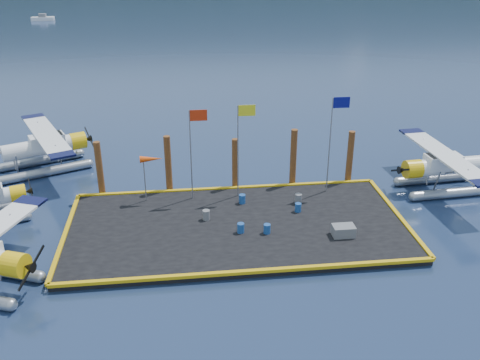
{
  "coord_description": "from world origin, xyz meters",
  "views": [
    {
      "loc": [
        -3.12,
        -27.71,
        16.16
      ],
      "look_at": [
        0.42,
        2.0,
        2.37
      ],
      "focal_mm": 40.0,
      "sensor_mm": 36.0,
      "label": 1
    }
  ],
  "objects_px": {
    "windsock": "(151,160)",
    "piling_1": "(168,166)",
    "drum_0": "(206,215)",
    "seaplane_d": "(447,169)",
    "piling_0": "(100,170)",
    "drum_3": "(241,228)",
    "flagpole_blue": "(334,131)",
    "drum_2": "(298,207)",
    "piling_2": "(235,165)",
    "drum_5": "(242,199)",
    "flagpole_red": "(194,141)",
    "seaplane_c": "(42,150)",
    "piling_4": "(350,159)",
    "drum_4": "(298,199)",
    "piling_3": "(293,159)",
    "flagpole_yellow": "(241,137)",
    "crate": "(343,231)"
  },
  "relations": [
    {
      "from": "drum_3",
      "to": "drum_4",
      "type": "bearing_deg",
      "value": 38.27
    },
    {
      "from": "seaplane_d",
      "to": "drum_5",
      "type": "relative_size",
      "value": 17.45
    },
    {
      "from": "drum_4",
      "to": "windsock",
      "type": "height_order",
      "value": "windsock"
    },
    {
      "from": "drum_3",
      "to": "flagpole_yellow",
      "type": "xyz_separation_m",
      "value": [
        0.6,
        4.78,
        3.82
      ]
    },
    {
      "from": "seaplane_c",
      "to": "drum_2",
      "type": "relative_size",
      "value": 18.49
    },
    {
      "from": "crate",
      "to": "flagpole_yellow",
      "type": "xyz_separation_m",
      "value": [
        -5.21,
        5.84,
        3.8
      ]
    },
    {
      "from": "flagpole_blue",
      "to": "piling_2",
      "type": "bearing_deg",
      "value": 165.52
    },
    {
      "from": "piling_2",
      "to": "windsock",
      "type": "bearing_deg",
      "value": -163.85
    },
    {
      "from": "flagpole_blue",
      "to": "windsock",
      "type": "xyz_separation_m",
      "value": [
        -11.72,
        0.0,
        -1.46
      ]
    },
    {
      "from": "windsock",
      "to": "piling_4",
      "type": "distance_m",
      "value": 13.68
    },
    {
      "from": "flagpole_blue",
      "to": "drum_2",
      "type": "bearing_deg",
      "value": -135.86
    },
    {
      "from": "drum_2",
      "to": "windsock",
      "type": "distance_m",
      "value": 9.72
    },
    {
      "from": "piling_2",
      "to": "crate",
      "type": "bearing_deg",
      "value": -53.95
    },
    {
      "from": "drum_3",
      "to": "drum_5",
      "type": "distance_m",
      "value": 3.72
    },
    {
      "from": "piling_4",
      "to": "piling_2",
      "type": "bearing_deg",
      "value": 180.0
    },
    {
      "from": "piling_0",
      "to": "piling_2",
      "type": "relative_size",
      "value": 1.05
    },
    {
      "from": "drum_4",
      "to": "drum_5",
      "type": "relative_size",
      "value": 1.08
    },
    {
      "from": "drum_3",
      "to": "windsock",
      "type": "distance_m",
      "value": 7.46
    },
    {
      "from": "windsock",
      "to": "piling_4",
      "type": "bearing_deg",
      "value": 6.75
    },
    {
      "from": "seaplane_d",
      "to": "piling_4",
      "type": "distance_m",
      "value": 6.62
    },
    {
      "from": "crate",
      "to": "piling_2",
      "type": "xyz_separation_m",
      "value": [
        -5.41,
        7.44,
        1.18
      ]
    },
    {
      "from": "piling_0",
      "to": "seaplane_c",
      "type": "bearing_deg",
      "value": 132.46
    },
    {
      "from": "piling_1",
      "to": "drum_4",
      "type": "bearing_deg",
      "value": -20.82
    },
    {
      "from": "drum_4",
      "to": "piling_4",
      "type": "relative_size",
      "value": 0.16
    },
    {
      "from": "flagpole_red",
      "to": "piling_0",
      "type": "relative_size",
      "value": 1.5
    },
    {
      "from": "flagpole_blue",
      "to": "seaplane_d",
      "type": "bearing_deg",
      "value": 0.19
    },
    {
      "from": "drum_2",
      "to": "drum_3",
      "type": "height_order",
      "value": "drum_3"
    },
    {
      "from": "crate",
      "to": "flagpole_blue",
      "type": "relative_size",
      "value": 0.19
    },
    {
      "from": "drum_5",
      "to": "drum_4",
      "type": "bearing_deg",
      "value": -6.92
    },
    {
      "from": "drum_0",
      "to": "piling_0",
      "type": "xyz_separation_m",
      "value": [
        -6.71,
        4.59,
        1.29
      ]
    },
    {
      "from": "seaplane_c",
      "to": "drum_0",
      "type": "xyz_separation_m",
      "value": [
        11.54,
        -9.87,
        -0.93
      ]
    },
    {
      "from": "drum_0",
      "to": "flagpole_yellow",
      "type": "height_order",
      "value": "flagpole_yellow"
    },
    {
      "from": "flagpole_red",
      "to": "flagpole_blue",
      "type": "relative_size",
      "value": 0.92
    },
    {
      "from": "drum_3",
      "to": "drum_5",
      "type": "bearing_deg",
      "value": 81.68
    },
    {
      "from": "flagpole_red",
      "to": "piling_4",
      "type": "relative_size",
      "value": 1.5
    },
    {
      "from": "windsock",
      "to": "piling_1",
      "type": "bearing_deg",
      "value": 57.34
    },
    {
      "from": "piling_4",
      "to": "drum_4",
      "type": "bearing_deg",
      "value": -143.79
    },
    {
      "from": "drum_4",
      "to": "flagpole_yellow",
      "type": "height_order",
      "value": "flagpole_yellow"
    },
    {
      "from": "drum_0",
      "to": "seaplane_d",
      "type": "bearing_deg",
      "value": 10.26
    },
    {
      "from": "seaplane_d",
      "to": "drum_5",
      "type": "distance_m",
      "value": 14.34
    },
    {
      "from": "drum_0",
      "to": "piling_4",
      "type": "relative_size",
      "value": 0.15
    },
    {
      "from": "crate",
      "to": "flagpole_red",
      "type": "bearing_deg",
      "value": 144.58
    },
    {
      "from": "flagpole_blue",
      "to": "windsock",
      "type": "distance_m",
      "value": 11.81
    },
    {
      "from": "drum_2",
      "to": "flagpole_blue",
      "type": "distance_m",
      "value": 5.52
    },
    {
      "from": "flagpole_red",
      "to": "drum_0",
      "type": "bearing_deg",
      "value": -80.37
    },
    {
      "from": "piling_3",
      "to": "flagpole_blue",
      "type": "bearing_deg",
      "value": -36.07
    },
    {
      "from": "seaplane_d",
      "to": "crate",
      "type": "xyz_separation_m",
      "value": [
        -9.0,
        -5.86,
        -0.88
      ]
    },
    {
      "from": "piling_2",
      "to": "piling_1",
      "type": "bearing_deg",
      "value": 180.0
    },
    {
      "from": "flagpole_yellow",
      "to": "piling_0",
      "type": "height_order",
      "value": "flagpole_yellow"
    },
    {
      "from": "seaplane_c",
      "to": "crate",
      "type": "relative_size",
      "value": 8.16
    }
  ]
}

